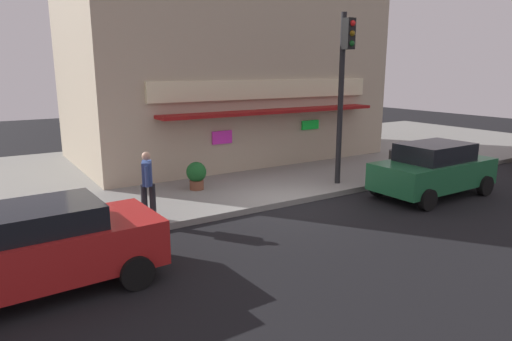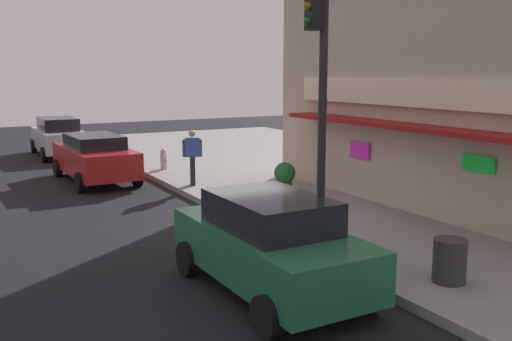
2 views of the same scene
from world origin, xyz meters
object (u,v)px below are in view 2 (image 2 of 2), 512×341
(traffic_light, at_px, (319,73))
(trash_can, at_px, (450,261))
(parked_car_green, at_px, (270,243))
(parked_car_red, at_px, (95,157))
(fire_hydrant, at_px, (164,159))
(parked_car_silver, at_px, (59,136))
(potted_plant_by_doorway, at_px, (285,175))
(pedestrian, at_px, (192,154))

(traffic_light, xyz_separation_m, trash_can, (3.34, 0.45, -3.16))
(parked_car_green, height_order, parked_car_red, parked_car_green)
(fire_hydrant, height_order, parked_car_red, parked_car_red)
(trash_can, bearing_deg, fire_hydrant, -178.55)
(parked_car_silver, bearing_deg, potted_plant_by_doorway, 19.66)
(potted_plant_by_doorway, relative_size, parked_car_silver, 0.20)
(potted_plant_by_doorway, distance_m, parked_car_red, 6.91)
(parked_car_green, bearing_deg, parked_car_red, -178.91)
(parked_car_red, xyz_separation_m, parked_car_silver, (-6.97, 0.01, 0.03))
(trash_can, bearing_deg, pedestrian, -176.80)
(fire_hydrant, distance_m, parked_car_silver, 7.14)
(traffic_light, relative_size, parked_car_silver, 1.22)
(parked_car_red, bearing_deg, trash_can, 12.65)
(traffic_light, xyz_separation_m, pedestrian, (-6.72, -0.12, -2.55))
(fire_hydrant, bearing_deg, potted_plant_by_doorway, 17.75)
(potted_plant_by_doorway, bearing_deg, parked_car_green, -33.61)
(parked_car_silver, bearing_deg, trash_can, 8.30)
(fire_hydrant, xyz_separation_m, parked_car_red, (0.32, -2.60, 0.31))
(trash_can, height_order, pedestrian, pedestrian)
(trash_can, xyz_separation_m, potted_plant_by_doorway, (-7.75, 1.47, 0.12))
(fire_hydrant, relative_size, parked_car_green, 0.18)
(fire_hydrant, relative_size, trash_can, 1.01)
(parked_car_silver, bearing_deg, parked_car_red, -0.09)
(parked_car_green, height_order, parked_car_silver, parked_car_silver)
(potted_plant_by_doorway, relative_size, parked_car_red, 0.19)
(pedestrian, distance_m, potted_plant_by_doorway, 3.11)
(traffic_light, relative_size, pedestrian, 3.14)
(pedestrian, xyz_separation_m, parked_car_red, (-3.02, -2.37, -0.31))
(parked_car_red, bearing_deg, fire_hydrant, 97.09)
(traffic_light, relative_size, fire_hydrant, 7.23)
(parked_car_green, distance_m, parked_car_red, 11.62)
(pedestrian, relative_size, parked_car_red, 0.38)
(parked_car_green, distance_m, parked_car_silver, 18.58)
(traffic_light, height_order, parked_car_green, traffic_light)
(trash_can, bearing_deg, traffic_light, -172.40)
(trash_can, distance_m, parked_car_silver, 20.26)
(potted_plant_by_doorway, xyz_separation_m, parked_car_green, (6.29, -4.18, 0.20))
(traffic_light, bearing_deg, parked_car_silver, -171.56)
(parked_car_red, bearing_deg, potted_plant_by_doorway, 39.59)
(fire_hydrant, height_order, parked_car_green, parked_car_green)
(pedestrian, xyz_separation_m, parked_car_green, (8.60, -2.15, -0.29))
(fire_hydrant, xyz_separation_m, potted_plant_by_doorway, (5.65, 1.81, 0.13))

